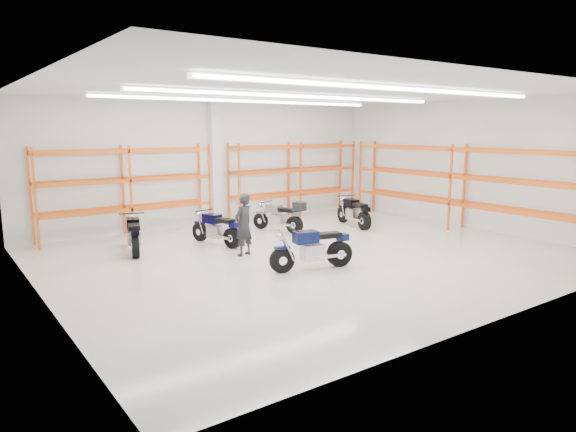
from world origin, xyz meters
TOP-DOWN VIEW (x-y plane):
  - ground at (0.00, 0.00)m, footprint 14.00×14.00m
  - room_shell at (0.00, 0.03)m, footprint 14.02×12.02m
  - motorcycle_main at (-0.90, -1.27)m, footprint 2.23×0.89m
  - motorcycle_back_a at (-4.04, 3.12)m, footprint 0.93×2.12m
  - motorcycle_back_b at (-1.63, 2.59)m, footprint 0.80×2.08m
  - motorcycle_back_c at (1.12, 3.13)m, footprint 1.00×2.08m
  - motorcycle_back_d at (3.83, 2.37)m, footprint 0.87×2.18m
  - standing_man at (-1.64, 1.02)m, footprint 0.74×0.61m
  - structural_column at (0.00, 5.82)m, footprint 0.32×0.32m
  - pallet_racking_back_left at (-3.40, 5.48)m, footprint 5.67×0.87m
  - pallet_racking_back_right at (3.40, 5.48)m, footprint 5.67×0.87m
  - pallet_racking_side at (6.48, 0.00)m, footprint 0.87×9.07m

SIDE VIEW (x-z plane):
  - ground at x=0.00m, z-range 0.00..0.00m
  - motorcycle_back_b at x=-1.63m, z-range -0.03..1.00m
  - motorcycle_back_a at x=-4.04m, z-range -0.03..1.03m
  - motorcycle_back_d at x=3.83m, z-range -0.03..1.05m
  - motorcycle_main at x=-0.90m, z-range -0.04..1.07m
  - motorcycle_back_c at x=1.12m, z-range -0.02..1.08m
  - standing_man at x=-1.64m, z-range 0.00..1.75m
  - pallet_racking_back_left at x=-3.40m, z-range 0.29..3.29m
  - pallet_racking_back_right at x=3.40m, z-range 0.29..3.29m
  - pallet_racking_side at x=6.48m, z-range 0.31..3.31m
  - structural_column at x=0.00m, z-range 0.00..4.50m
  - room_shell at x=0.00m, z-range 1.03..5.54m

